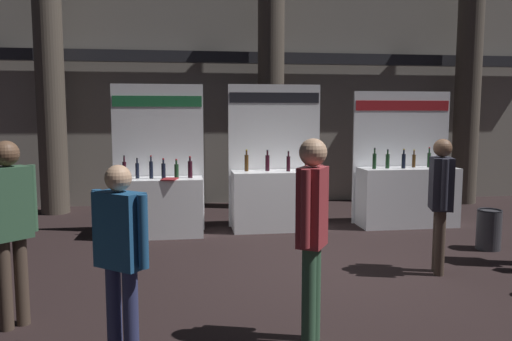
{
  "coord_description": "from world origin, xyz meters",
  "views": [
    {
      "loc": [
        -1.77,
        -6.16,
        2.0
      ],
      "look_at": [
        -0.74,
        1.26,
        1.15
      ],
      "focal_mm": 35.1,
      "sensor_mm": 36.0,
      "label": 1
    }
  ],
  "objects_px": {
    "exhibitor_booth_2": "(406,191)",
    "trash_bin": "(489,229)",
    "exhibitor_booth_0": "(159,199)",
    "visitor_2": "(441,194)",
    "visitor_6": "(10,218)",
    "visitor_4": "(120,246)",
    "exhibitor_booth_1": "(277,193)",
    "visitor_7": "(312,225)"
  },
  "relations": [
    {
      "from": "exhibitor_booth_2",
      "to": "trash_bin",
      "type": "xyz_separation_m",
      "value": [
        0.52,
        -1.7,
        -0.32
      ]
    },
    {
      "from": "visitor_4",
      "to": "exhibitor_booth_0",
      "type": "bearing_deg",
      "value": -52.85
    },
    {
      "from": "visitor_6",
      "to": "visitor_7",
      "type": "distance_m",
      "value": 2.77
    },
    {
      "from": "exhibitor_booth_0",
      "to": "visitor_6",
      "type": "height_order",
      "value": "exhibitor_booth_0"
    },
    {
      "from": "visitor_2",
      "to": "visitor_7",
      "type": "bearing_deg",
      "value": 147.36
    },
    {
      "from": "exhibitor_booth_1",
      "to": "visitor_7",
      "type": "relative_size",
      "value": 1.4
    },
    {
      "from": "visitor_2",
      "to": "visitor_4",
      "type": "xyz_separation_m",
      "value": [
        -3.65,
        -1.73,
        -0.07
      ]
    },
    {
      "from": "exhibitor_booth_1",
      "to": "exhibitor_booth_2",
      "type": "bearing_deg",
      "value": -0.91
    },
    {
      "from": "exhibitor_booth_0",
      "to": "trash_bin",
      "type": "bearing_deg",
      "value": -17.69
    },
    {
      "from": "exhibitor_booth_0",
      "to": "visitor_2",
      "type": "bearing_deg",
      "value": -35.03
    },
    {
      "from": "exhibitor_booth_0",
      "to": "exhibitor_booth_1",
      "type": "bearing_deg",
      "value": 4.98
    },
    {
      "from": "exhibitor_booth_2",
      "to": "visitor_6",
      "type": "height_order",
      "value": "exhibitor_booth_2"
    },
    {
      "from": "visitor_4",
      "to": "exhibitor_booth_1",
      "type": "bearing_deg",
      "value": -77.14
    },
    {
      "from": "exhibitor_booth_0",
      "to": "exhibitor_booth_2",
      "type": "xyz_separation_m",
      "value": [
        4.37,
        0.14,
        0.02
      ]
    },
    {
      "from": "exhibitor_booth_1",
      "to": "trash_bin",
      "type": "height_order",
      "value": "exhibitor_booth_1"
    },
    {
      "from": "exhibitor_booth_0",
      "to": "exhibitor_booth_2",
      "type": "distance_m",
      "value": 4.37
    },
    {
      "from": "visitor_4",
      "to": "visitor_7",
      "type": "height_order",
      "value": "visitor_7"
    },
    {
      "from": "visitor_2",
      "to": "visitor_4",
      "type": "distance_m",
      "value": 4.05
    },
    {
      "from": "exhibitor_booth_2",
      "to": "visitor_2",
      "type": "height_order",
      "value": "exhibitor_booth_2"
    },
    {
      "from": "exhibitor_booth_2",
      "to": "visitor_7",
      "type": "relative_size",
      "value": 1.34
    },
    {
      "from": "exhibitor_booth_1",
      "to": "exhibitor_booth_2",
      "type": "xyz_separation_m",
      "value": [
        2.35,
        -0.04,
        -0.0
      ]
    },
    {
      "from": "exhibitor_booth_2",
      "to": "visitor_4",
      "type": "height_order",
      "value": "exhibitor_booth_2"
    },
    {
      "from": "exhibitor_booth_2",
      "to": "exhibitor_booth_0",
      "type": "bearing_deg",
      "value": -178.19
    },
    {
      "from": "trash_bin",
      "to": "visitor_2",
      "type": "xyz_separation_m",
      "value": [
        -1.3,
        -0.96,
        0.72
      ]
    },
    {
      "from": "exhibitor_booth_1",
      "to": "visitor_4",
      "type": "bearing_deg",
      "value": -115.17
    },
    {
      "from": "exhibitor_booth_2",
      "to": "trash_bin",
      "type": "distance_m",
      "value": 1.81
    },
    {
      "from": "exhibitor_booth_0",
      "to": "exhibitor_booth_2",
      "type": "bearing_deg",
      "value": 1.81
    },
    {
      "from": "exhibitor_booth_2",
      "to": "visitor_6",
      "type": "bearing_deg",
      "value": -146.74
    },
    {
      "from": "exhibitor_booth_2",
      "to": "exhibitor_booth_1",
      "type": "bearing_deg",
      "value": 179.09
    },
    {
      "from": "visitor_4",
      "to": "visitor_6",
      "type": "bearing_deg",
      "value": 2.75
    },
    {
      "from": "visitor_2",
      "to": "exhibitor_booth_2",
      "type": "bearing_deg",
      "value": 2.15
    },
    {
      "from": "exhibitor_booth_1",
      "to": "visitor_6",
      "type": "bearing_deg",
      "value": -130.9
    },
    {
      "from": "visitor_2",
      "to": "visitor_6",
      "type": "relative_size",
      "value": 0.96
    },
    {
      "from": "visitor_6",
      "to": "visitor_4",
      "type": "bearing_deg",
      "value": -78.69
    },
    {
      "from": "trash_bin",
      "to": "visitor_2",
      "type": "bearing_deg",
      "value": -143.64
    },
    {
      "from": "exhibitor_booth_2",
      "to": "visitor_7",
      "type": "distance_m",
      "value": 5.18
    },
    {
      "from": "exhibitor_booth_0",
      "to": "visitor_6",
      "type": "distance_m",
      "value": 3.69
    },
    {
      "from": "exhibitor_booth_2",
      "to": "visitor_4",
      "type": "xyz_separation_m",
      "value": [
        -4.43,
        -4.39,
        0.32
      ]
    },
    {
      "from": "exhibitor_booth_0",
      "to": "visitor_4",
      "type": "distance_m",
      "value": 4.27
    },
    {
      "from": "visitor_4",
      "to": "visitor_7",
      "type": "distance_m",
      "value": 1.6
    },
    {
      "from": "visitor_4",
      "to": "visitor_2",
      "type": "bearing_deg",
      "value": -116.58
    },
    {
      "from": "exhibitor_booth_2",
      "to": "visitor_6",
      "type": "xyz_separation_m",
      "value": [
        -5.52,
        -3.62,
        0.42
      ]
    }
  ]
}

